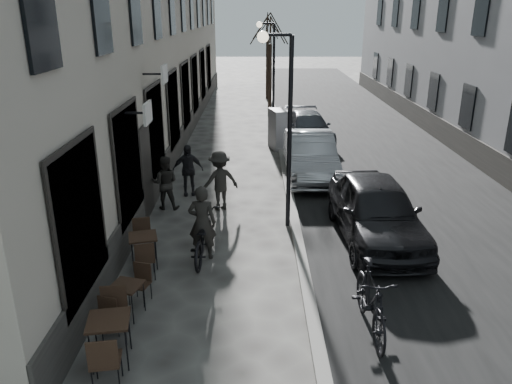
{
  "coord_description": "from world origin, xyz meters",
  "views": [
    {
      "loc": [
        -0.88,
        -6.56,
        5.53
      ],
      "look_at": [
        -0.87,
        3.71,
        1.8
      ],
      "focal_mm": 35.0,
      "sensor_mm": 36.0,
      "label": 1
    }
  ],
  "objects_px": {
    "streetlamp_far": "(270,64)",
    "car_mid": "(310,155)",
    "pedestrian_mid": "(220,181)",
    "bistro_set_a": "(110,336)",
    "car_far": "(308,128)",
    "tree_near": "(270,29)",
    "car_near": "(376,210)",
    "streetlamp_near": "(283,111)",
    "pedestrian_far": "(188,170)",
    "moped": "(371,300)",
    "bistro_set_c": "(144,248)",
    "pedestrian_near": "(165,183)",
    "utility_cabinet": "(279,129)",
    "bicycle": "(203,236)",
    "tree_far": "(268,26)",
    "bistro_set_b": "(127,297)"
  },
  "relations": [
    {
      "from": "car_near",
      "to": "car_mid",
      "type": "height_order",
      "value": "car_near"
    },
    {
      "from": "utility_cabinet",
      "to": "car_near",
      "type": "relative_size",
      "value": 0.35
    },
    {
      "from": "tree_far",
      "to": "tree_near",
      "type": "bearing_deg",
      "value": -90.0
    },
    {
      "from": "car_far",
      "to": "tree_near",
      "type": "bearing_deg",
      "value": 100.63
    },
    {
      "from": "pedestrian_mid",
      "to": "moped",
      "type": "height_order",
      "value": "pedestrian_mid"
    },
    {
      "from": "tree_near",
      "to": "tree_far",
      "type": "height_order",
      "value": "same"
    },
    {
      "from": "tree_near",
      "to": "utility_cabinet",
      "type": "height_order",
      "value": "tree_near"
    },
    {
      "from": "tree_near",
      "to": "bistro_set_c",
      "type": "height_order",
      "value": "tree_near"
    },
    {
      "from": "car_far",
      "to": "moped",
      "type": "bearing_deg",
      "value": -96.17
    },
    {
      "from": "tree_far",
      "to": "utility_cabinet",
      "type": "distance_m",
      "value": 13.38
    },
    {
      "from": "pedestrian_near",
      "to": "moped",
      "type": "relative_size",
      "value": 0.75
    },
    {
      "from": "tree_near",
      "to": "pedestrian_near",
      "type": "bearing_deg",
      "value": -104.03
    },
    {
      "from": "bistro_set_a",
      "to": "car_near",
      "type": "relative_size",
      "value": 0.36
    },
    {
      "from": "streetlamp_far",
      "to": "car_mid",
      "type": "relative_size",
      "value": 1.09
    },
    {
      "from": "bistro_set_a",
      "to": "bicycle",
      "type": "height_order",
      "value": "bicycle"
    },
    {
      "from": "streetlamp_far",
      "to": "pedestrian_mid",
      "type": "distance_m",
      "value": 11.16
    },
    {
      "from": "utility_cabinet",
      "to": "bicycle",
      "type": "relative_size",
      "value": 0.8
    },
    {
      "from": "pedestrian_near",
      "to": "car_near",
      "type": "relative_size",
      "value": 0.34
    },
    {
      "from": "pedestrian_near",
      "to": "car_far",
      "type": "height_order",
      "value": "pedestrian_near"
    },
    {
      "from": "pedestrian_mid",
      "to": "car_near",
      "type": "relative_size",
      "value": 0.38
    },
    {
      "from": "bicycle",
      "to": "car_far",
      "type": "bearing_deg",
      "value": -104.08
    },
    {
      "from": "tree_far",
      "to": "pedestrian_mid",
      "type": "xyz_separation_m",
      "value": [
        -1.82,
        -19.79,
        -3.78
      ]
    },
    {
      "from": "streetlamp_near",
      "to": "tree_near",
      "type": "distance_m",
      "value": 15.08
    },
    {
      "from": "bicycle",
      "to": "moped",
      "type": "height_order",
      "value": "moped"
    },
    {
      "from": "car_mid",
      "to": "car_far",
      "type": "distance_m",
      "value": 5.07
    },
    {
      "from": "bistro_set_c",
      "to": "utility_cabinet",
      "type": "height_order",
      "value": "utility_cabinet"
    },
    {
      "from": "tree_near",
      "to": "bistro_set_b",
      "type": "xyz_separation_m",
      "value": [
        -3.23,
        -19.32,
        -4.25
      ]
    },
    {
      "from": "streetlamp_near",
      "to": "bistro_set_a",
      "type": "distance_m",
      "value": 6.98
    },
    {
      "from": "tree_near",
      "to": "streetlamp_near",
      "type": "bearing_deg",
      "value": -90.28
    },
    {
      "from": "bistro_set_c",
      "to": "car_far",
      "type": "xyz_separation_m",
      "value": [
        4.91,
        11.67,
        0.18
      ]
    },
    {
      "from": "streetlamp_near",
      "to": "pedestrian_mid",
      "type": "height_order",
      "value": "streetlamp_near"
    },
    {
      "from": "tree_near",
      "to": "pedestrian_far",
      "type": "distance_m",
      "value": 13.45
    },
    {
      "from": "utility_cabinet",
      "to": "car_far",
      "type": "bearing_deg",
      "value": 24.63
    },
    {
      "from": "bistro_set_a",
      "to": "car_near",
      "type": "distance_m",
      "value": 7.26
    },
    {
      "from": "bistro_set_a",
      "to": "car_far",
      "type": "height_order",
      "value": "car_far"
    },
    {
      "from": "bistro_set_c",
      "to": "moped",
      "type": "xyz_separation_m",
      "value": [
        4.63,
        -2.48,
        0.18
      ]
    },
    {
      "from": "utility_cabinet",
      "to": "pedestrian_far",
      "type": "xyz_separation_m",
      "value": [
        -3.12,
        -5.74,
        -0.01
      ]
    },
    {
      "from": "bistro_set_c",
      "to": "pedestrian_near",
      "type": "bearing_deg",
      "value": 76.88
    },
    {
      "from": "pedestrian_far",
      "to": "moped",
      "type": "bearing_deg",
      "value": -70.74
    },
    {
      "from": "streetlamp_far",
      "to": "tree_near",
      "type": "xyz_separation_m",
      "value": [
        0.07,
        3.0,
        1.5
      ]
    },
    {
      "from": "streetlamp_near",
      "to": "pedestrian_far",
      "type": "bearing_deg",
      "value": 139.33
    },
    {
      "from": "pedestrian_far",
      "to": "car_mid",
      "type": "height_order",
      "value": "pedestrian_far"
    },
    {
      "from": "streetlamp_near",
      "to": "tree_far",
      "type": "bearing_deg",
      "value": 89.8
    },
    {
      "from": "car_near",
      "to": "bicycle",
      "type": "bearing_deg",
      "value": -168.78
    },
    {
      "from": "car_near",
      "to": "car_far",
      "type": "relative_size",
      "value": 1.07
    },
    {
      "from": "pedestrian_near",
      "to": "streetlamp_near",
      "type": "bearing_deg",
      "value": 160.56
    },
    {
      "from": "utility_cabinet",
      "to": "car_mid",
      "type": "height_order",
      "value": "utility_cabinet"
    },
    {
      "from": "bicycle",
      "to": "pedestrian_mid",
      "type": "bearing_deg",
      "value": -90.02
    },
    {
      "from": "tree_far",
      "to": "car_mid",
      "type": "xyz_separation_m",
      "value": [
        1.13,
        -16.69,
        -3.89
      ]
    },
    {
      "from": "pedestrian_mid",
      "to": "bistro_set_a",
      "type": "bearing_deg",
      "value": 54.06
    }
  ]
}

